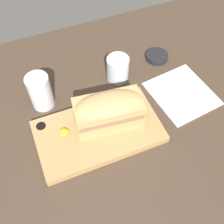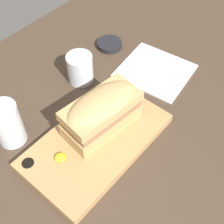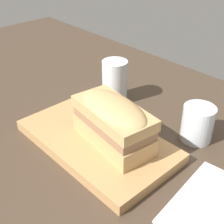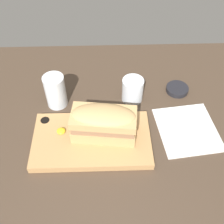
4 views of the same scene
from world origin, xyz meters
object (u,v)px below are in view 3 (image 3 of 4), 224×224
object	(u,v)px
wine_glass	(197,125)
water_glass	(115,84)
sandwich	(113,120)
serving_board	(97,140)

from	to	relation	value
wine_glass	water_glass	bearing A→B (deg)	-176.81
sandwich	wine_glass	size ratio (longest dim) A/B	2.33
wine_glass	sandwich	bearing A→B (deg)	-120.54
serving_board	sandwich	world-z (taller)	sandwich
water_glass	wine_glass	size ratio (longest dim) A/B	1.38
serving_board	water_glass	size ratio (longest dim) A/B	3.04
serving_board	wine_glass	xyz separation A→B (cm)	(13.41, 17.76, 2.58)
water_glass	serving_board	bearing A→B (deg)	-54.57
serving_board	sandwich	size ratio (longest dim) A/B	1.80
sandwich	water_glass	size ratio (longest dim) A/B	1.69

